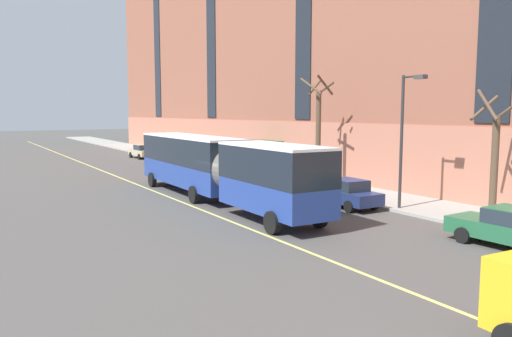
{
  "coord_description": "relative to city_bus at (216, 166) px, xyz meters",
  "views": [
    {
      "loc": [
        -12.58,
        -24.21,
        5.16
      ],
      "look_at": [
        2.8,
        1.3,
        1.8
      ],
      "focal_mm": 35.0,
      "sensor_mm": 36.0,
      "label": 1
    }
  ],
  "objects": [
    {
      "name": "ground_plane",
      "position": [
        -0.11,
        -1.23,
        -2.13
      ],
      "size": [
        260.0,
        260.0,
        0.0
      ],
      "primitive_type": "plane",
      "color": "#4C4947"
    },
    {
      "name": "sidewalk",
      "position": [
        8.94,
        1.77,
        -2.06
      ],
      "size": [
        4.71,
        160.0,
        0.15
      ],
      "primitive_type": "cube",
      "color": "#9E9B93",
      "rests_on": "ground"
    },
    {
      "name": "city_bus",
      "position": [
        0.0,
        0.0,
        0.0
      ],
      "size": [
        3.05,
        19.09,
        3.69
      ],
      "color": "navy",
      "rests_on": "ground"
    },
    {
      "name": "parked_car_champagne_0",
      "position": [
        5.33,
        29.22,
        -1.35
      ],
      "size": [
        2.15,
        4.54,
        1.56
      ],
      "color": "#BCAD89",
      "rests_on": "ground"
    },
    {
      "name": "parked_car_green_1",
      "position": [
        5.25,
        -14.58,
        -1.35
      ],
      "size": [
        2.13,
        4.69,
        1.56
      ],
      "color": "#23603D",
      "rests_on": "ground"
    },
    {
      "name": "parked_car_navy_2",
      "position": [
        5.37,
        -5.0,
        -1.35
      ],
      "size": [
        1.98,
        4.28,
        1.56
      ],
      "color": "navy",
      "rests_on": "ground"
    },
    {
      "name": "parked_car_black_3",
      "position": [
        5.29,
        19.77,
        -1.35
      ],
      "size": [
        2.12,
        4.45,
        1.56
      ],
      "color": "black",
      "rests_on": "ground"
    },
    {
      "name": "parked_car_navy_4",
      "position": [
        5.24,
        5.54,
        -1.35
      ],
      "size": [
        2.06,
        4.8,
        1.56
      ],
      "color": "navy",
      "rests_on": "ground"
    },
    {
      "name": "parked_car_navy_6",
      "position": [
        5.48,
        12.9,
        -1.35
      ],
      "size": [
        1.98,
        4.29,
        1.56
      ],
      "color": "navy",
      "rests_on": "ground"
    },
    {
      "name": "street_tree_near_corner",
      "position": [
        8.48,
        -11.55,
        0.96
      ],
      "size": [
        1.72,
        1.8,
        6.07
      ],
      "color": "brown",
      "rests_on": "sidewalk"
    },
    {
      "name": "street_tree_mid_block",
      "position": [
        8.46,
        1.43,
        1.85
      ],
      "size": [
        2.06,
        2.01,
        7.5
      ],
      "color": "brown",
      "rests_on": "sidewalk"
    },
    {
      "name": "street_lamp",
      "position": [
        7.19,
        -7.38,
        2.25
      ],
      "size": [
        0.36,
        1.48,
        6.9
      ],
      "color": "#2D2D30",
      "rests_on": "sidewalk"
    },
    {
      "name": "fire_hydrant",
      "position": [
        7.09,
        -1.41,
        -1.64
      ],
      "size": [
        0.42,
        0.24,
        0.72
      ],
      "color": "red",
      "rests_on": "sidewalk"
    },
    {
      "name": "lane_centerline",
      "position": [
        -1.7,
        1.77,
        -2.13
      ],
      "size": [
        0.16,
        140.0,
        0.01
      ],
      "primitive_type": "cube",
      "color": "#E0D66B",
      "rests_on": "ground"
    }
  ]
}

